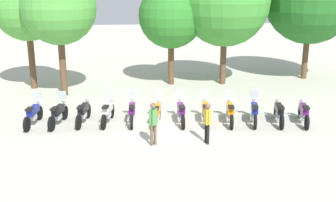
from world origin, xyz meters
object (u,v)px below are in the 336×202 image
at_px(motorcycle_7, 205,111).
at_px(motorcycle_9, 254,112).
at_px(motorcycle_8, 230,112).
at_px(motorcycle_11, 304,113).
at_px(motorcycle_4, 132,112).
at_px(motorcycle_2, 83,112).
at_px(tree_3, 225,2).
at_px(motorcycle_0, 33,114).
at_px(motorcycle_1, 58,113).
at_px(tree_0, 27,7).
at_px(person_0, 153,121).
at_px(motorcycle_10, 279,112).
at_px(motorcycle_5, 157,113).
at_px(tree_1, 59,8).
at_px(person_1, 207,120).
at_px(tree_2, 171,16).
at_px(motorcycle_3, 108,112).
at_px(motorcycle_6, 181,112).

bearing_deg(motorcycle_7, motorcycle_9, -91.08).
height_order(motorcycle_8, motorcycle_11, motorcycle_8).
bearing_deg(motorcycle_8, motorcycle_4, 91.95).
xyz_separation_m(motorcycle_2, motorcycle_4, (2.14, -0.14, 0.01)).
bearing_deg(motorcycle_4, tree_3, -36.91).
height_order(motorcycle_0, motorcycle_1, same).
bearing_deg(motorcycle_0, motorcycle_9, -85.29).
bearing_deg(motorcycle_2, tree_0, 38.14).
bearing_deg(motorcycle_8, person_0, 130.26).
bearing_deg(motorcycle_0, motorcycle_10, -85.80).
height_order(motorcycle_5, tree_3, tree_3).
xyz_separation_m(motorcycle_7, tree_1, (-6.86, 5.19, 4.17)).
relative_size(motorcycle_0, motorcycle_2, 1.00).
height_order(person_1, tree_2, tree_2).
xyz_separation_m(motorcycle_9, person_0, (-4.59, -2.19, 0.48)).
height_order(person_0, tree_2, tree_2).
bearing_deg(person_1, motorcycle_8, -138.06).
bearing_deg(tree_1, tree_0, 139.48).
distance_m(person_0, person_1, 2.08).
bearing_deg(tree_3, motorcycle_9, -91.16).
relative_size(motorcycle_1, motorcycle_5, 1.00).
bearing_deg(person_1, tree_1, -65.47).
height_order(motorcycle_3, motorcycle_11, motorcycle_3).
relative_size(motorcycle_2, motorcycle_3, 1.00).
bearing_deg(motorcycle_10, motorcycle_6, 94.62).
bearing_deg(tree_3, person_0, -116.87).
distance_m(motorcycle_2, person_0, 4.09).
distance_m(motorcycle_1, motorcycle_11, 10.75).
xyz_separation_m(motorcycle_4, tree_3, (5.51, 6.66, 4.32)).
bearing_deg(motorcycle_10, person_0, 119.96).
xyz_separation_m(motorcycle_3, tree_1, (-2.58, 4.87, 4.17)).
bearing_deg(person_0, motorcycle_5, -45.39).
xyz_separation_m(motorcycle_1, person_1, (6.07, -2.75, 0.43)).
distance_m(motorcycle_7, tree_3, 8.46).
relative_size(motorcycle_1, tree_3, 0.29).
bearing_deg(motorcycle_4, motorcycle_3, 88.51).
distance_m(motorcycle_1, person_1, 6.67).
distance_m(motorcycle_1, motorcycle_9, 8.59).
distance_m(motorcycle_9, motorcycle_11, 2.16).
relative_size(motorcycle_1, motorcycle_2, 0.99).
distance_m(motorcycle_1, tree_3, 11.77).
relative_size(motorcycle_1, motorcycle_7, 0.99).
bearing_deg(tree_0, motorcycle_2, -61.80).
relative_size(motorcycle_4, person_1, 1.34).
distance_m(motorcycle_11, person_1, 5.05).
bearing_deg(motorcycle_9, tree_1, 71.28).
relative_size(motorcycle_3, tree_1, 0.33).
bearing_deg(tree_0, person_1, -47.75).
height_order(motorcycle_3, motorcycle_5, same).
height_order(motorcycle_5, motorcycle_10, motorcycle_5).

